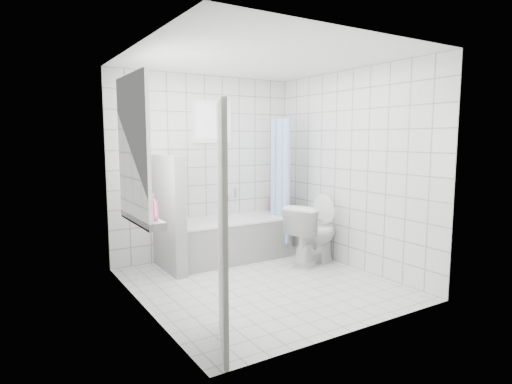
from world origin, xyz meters
TOP-DOWN VIEW (x-y plane):
  - ground at (0.00, 0.00)m, footprint 3.00×3.00m
  - ceiling at (0.00, 0.00)m, footprint 3.00×3.00m
  - wall_back at (0.00, 1.50)m, footprint 2.80×0.02m
  - wall_front at (0.00, -1.50)m, footprint 2.80×0.02m
  - wall_left at (-1.40, 0.00)m, footprint 0.02×3.00m
  - wall_right at (1.40, 0.00)m, footprint 0.02×3.00m
  - window_left at (-1.35, 0.30)m, footprint 0.01×0.90m
  - window_back at (0.10, 1.46)m, footprint 0.50×0.01m
  - window_sill at (-1.31, 0.30)m, footprint 0.18×1.02m
  - door at (-1.09, -1.11)m, footprint 0.36×0.75m
  - bathtub at (0.17, 1.12)m, footprint 1.68×0.77m
  - partition_wall at (-0.73, 1.07)m, footprint 0.15×0.85m
  - tiled_ledge at (1.15, 1.38)m, footprint 0.40×0.24m
  - toilet at (1.03, 0.30)m, footprint 0.92×0.69m
  - curtain_rod at (0.95, 1.10)m, footprint 0.02×0.80m
  - shower_curtain at (0.95, 0.97)m, footprint 0.14×0.48m
  - tub_faucet at (0.27, 1.46)m, footprint 0.18×0.06m
  - sill_bottles at (-1.30, 0.23)m, footprint 0.19×0.74m
  - ledge_bottles at (1.17, 1.35)m, footprint 0.20×0.20m

SIDE VIEW (x-z plane):
  - ground at x=0.00m, z-range 0.00..0.00m
  - tiled_ledge at x=1.15m, z-range 0.00..0.55m
  - bathtub at x=0.17m, z-range 0.00..0.58m
  - toilet at x=1.03m, z-range 0.00..0.84m
  - ledge_bottles at x=1.17m, z-range 0.54..0.81m
  - partition_wall at x=-0.73m, z-range 0.00..1.50m
  - tub_faucet at x=0.27m, z-range 0.82..0.88m
  - window_sill at x=-1.31m, z-range 0.82..0.90m
  - door at x=-1.09m, z-range 0.00..2.00m
  - sill_bottles at x=-1.30m, z-range 0.87..1.14m
  - shower_curtain at x=0.95m, z-range 0.21..1.99m
  - wall_back at x=0.00m, z-range 0.00..2.60m
  - wall_front at x=0.00m, z-range 0.00..2.60m
  - wall_left at x=-1.40m, z-range 0.00..2.60m
  - wall_right at x=1.40m, z-range 0.00..2.60m
  - window_left at x=-1.35m, z-range 0.90..2.30m
  - window_back at x=0.10m, z-range 1.70..2.20m
  - curtain_rod at x=0.95m, z-range 1.99..2.01m
  - ceiling at x=0.00m, z-range 2.60..2.60m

